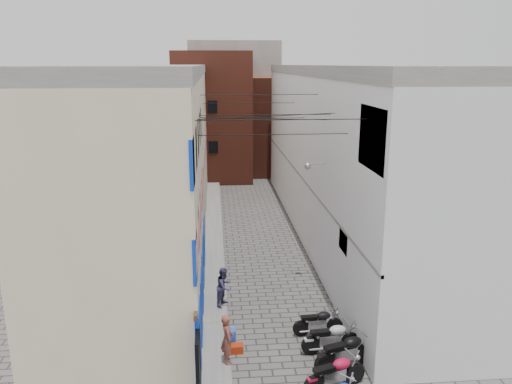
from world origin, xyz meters
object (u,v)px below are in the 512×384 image
object	(u,v)px
motorcycle_d	(335,372)
person_a	(227,339)
motorcycle_f	(331,336)
motorcycle_g	(318,321)
person_b	(224,286)
water_jug_near	(231,338)
water_jug_far	(231,334)
red_crate	(237,348)
motorcycle_e	(346,350)

from	to	relation	value
motorcycle_d	person_a	xyz separation A→B (m)	(-3.02, 1.24, 0.47)
motorcycle_f	motorcycle_g	size ratio (longest dim) A/B	1.12
person_b	water_jug_near	xyz separation A→B (m)	(0.15, -2.39, -0.72)
motorcycle_f	water_jug_near	distance (m)	3.29
water_jug_far	red_crate	world-z (taller)	water_jug_far
water_jug_near	red_crate	distance (m)	0.49
person_b	water_jug_far	size ratio (longest dim) A/B	3.29
motorcycle_e	motorcycle_g	xyz separation A→B (m)	(-0.44, 2.02, -0.11)
motorcycle_f	motorcycle_d	bearing A→B (deg)	-15.18
motorcycle_g	water_jug_near	size ratio (longest dim) A/B	3.25
motorcycle_f	person_a	size ratio (longest dim) A/B	1.25
motorcycle_g	water_jug_far	xyz separation A→B (m)	(-3.01, -0.14, -0.28)
motorcycle_f	person_b	world-z (taller)	person_b
person_b	water_jug_far	xyz separation A→B (m)	(0.15, -2.11, -0.77)
motorcycle_d	motorcycle_e	distance (m)	1.14
motorcycle_e	motorcycle_f	world-z (taller)	motorcycle_e
motorcycle_f	motorcycle_g	xyz separation A→B (m)	(-0.19, 1.12, -0.06)
motorcycle_e	red_crate	xyz separation A→B (m)	(-3.28, 1.16, -0.48)
motorcycle_d	red_crate	size ratio (longest dim) A/B	4.63
motorcycle_g	red_crate	world-z (taller)	motorcycle_g
motorcycle_f	red_crate	bearing A→B (deg)	-100.09
motorcycle_f	motorcycle_e	bearing A→B (deg)	10.16
motorcycle_e	person_b	world-z (taller)	person_b
motorcycle_e	person_a	xyz separation A→B (m)	(-3.60, 0.26, 0.42)
person_b	person_a	bearing A→B (deg)	-148.95
person_b	red_crate	bearing A→B (deg)	-142.49
motorcycle_g	water_jug_far	size ratio (longest dim) A/B	3.89
person_b	water_jug_near	world-z (taller)	person_b
person_b	red_crate	world-z (taller)	person_b
motorcycle_f	water_jug_near	bearing A→B (deg)	-107.57
motorcycle_d	person_b	bearing A→B (deg)	-167.06
motorcycle_g	motorcycle_d	bearing A→B (deg)	-6.71
person_a	person_b	xyz separation A→B (m)	(0.00, 3.74, -0.04)
motorcycle_e	motorcycle_f	size ratio (longest dim) A/B	1.08
motorcycle_g	person_b	xyz separation A→B (m)	(-3.16, 1.98, 0.49)
water_jug_near	person_a	bearing A→B (deg)	-96.37
motorcycle_d	motorcycle_g	size ratio (longest dim) A/B	1.12
motorcycle_d	water_jug_near	world-z (taller)	motorcycle_d
motorcycle_d	motorcycle_f	size ratio (longest dim) A/B	1.00
motorcycle_e	motorcycle_d	bearing A→B (deg)	-47.95
motorcycle_g	person_a	distance (m)	3.66
motorcycle_e	water_jug_near	world-z (taller)	motorcycle_e
person_a	red_crate	world-z (taller)	person_a
motorcycle_d	water_jug_far	size ratio (longest dim) A/B	4.34
motorcycle_e	motorcycle_g	bearing A→B (deg)	174.76
water_jug_near	water_jug_far	distance (m)	0.28
motorcycle_d	water_jug_near	distance (m)	3.88
motorcycle_d	person_b	size ratio (longest dim) A/B	1.32
water_jug_far	motorcycle_g	bearing A→B (deg)	2.60
motorcycle_e	water_jug_far	distance (m)	3.95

